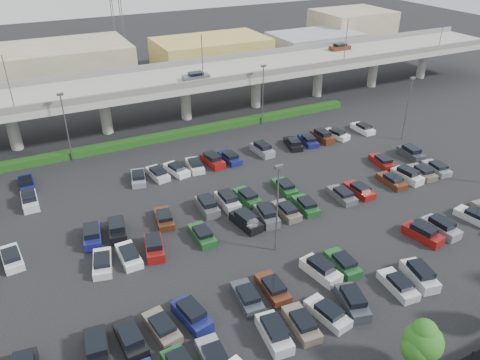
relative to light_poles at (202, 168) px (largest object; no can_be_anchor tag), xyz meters
The scene contains 7 objects.
ground 7.74m from the light_poles, 25.87° to the right, with size 280.00×280.00×0.00m, color black.
overpass 30.25m from the light_poles, 82.58° to the left, with size 150.00×13.00×15.80m.
hedge 24.05m from the light_poles, 79.83° to the left, with size 66.00×1.60×1.10m, color #153710.
tree_row 29.06m from the light_poles, 80.40° to the right, with size 65.07×3.66×5.94m.
parked_cars 8.62m from the light_poles, 62.06° to the right, with size 62.82×41.64×1.67m.
light_poles is the anchor object (origin of this frame).
distant_buildings 62.10m from the light_poles, 74.58° to the left, with size 138.00×24.00×9.00m.
Camera 1 is at (-21.37, -42.39, 31.19)m, focal length 35.00 mm.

